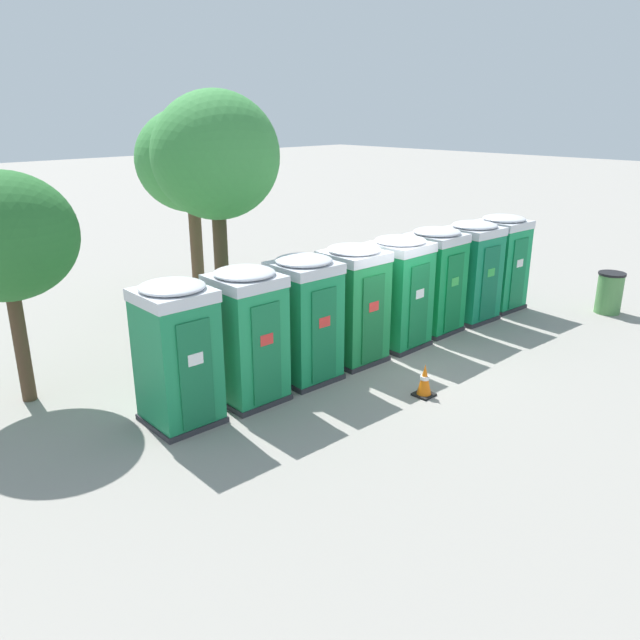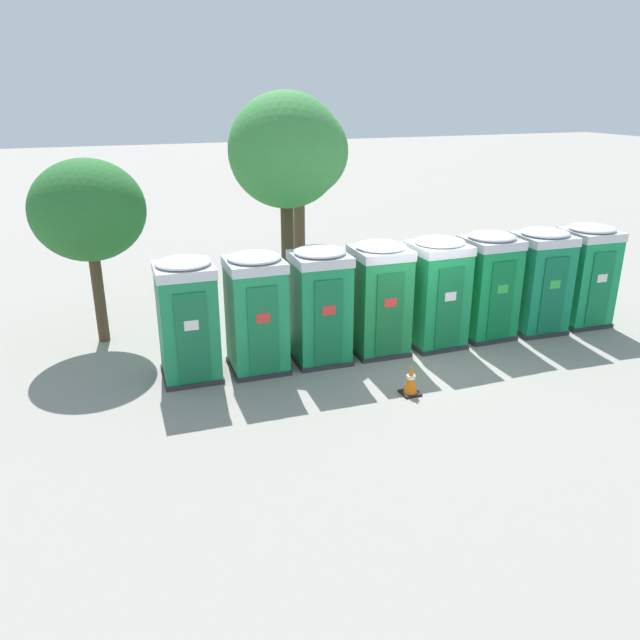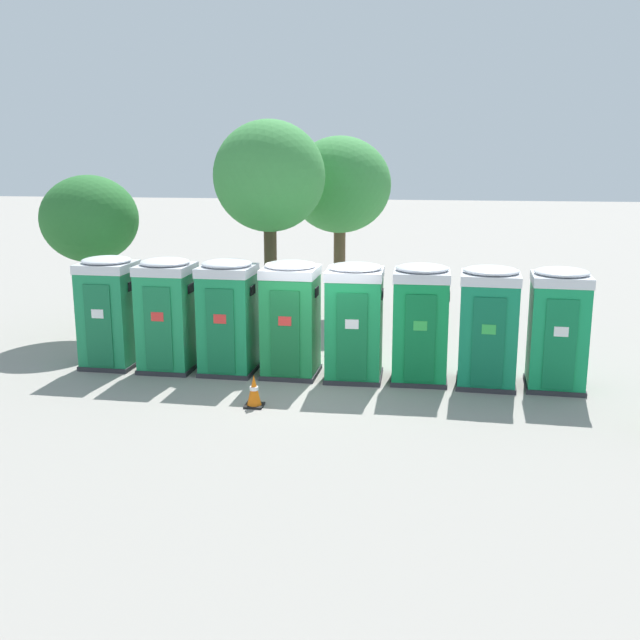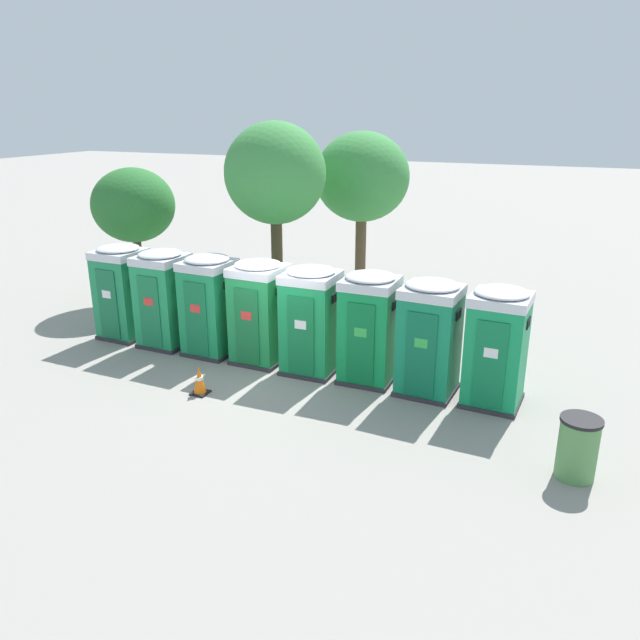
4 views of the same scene
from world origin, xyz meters
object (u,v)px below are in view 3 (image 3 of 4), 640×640
portapotty_5 (421,323)px  street_tree_0 (90,220)px  portapotty_1 (167,314)px  portapotty_2 (228,316)px  portapotty_3 (291,318)px  street_tree_1 (340,186)px  portapotty_4 (354,321)px  portapotty_6 (488,326)px  portapotty_7 (558,328)px  traffic_cone (254,391)px  street_tree_2 (269,178)px  portapotty_0 (110,311)px

portapotty_5 → street_tree_0: size_ratio=0.60×
portapotty_1 → portapotty_2: bearing=-1.0°
portapotty_3 → street_tree_1: bearing=87.1°
portapotty_2 → portapotty_4: size_ratio=1.00×
portapotty_6 → street_tree_1: size_ratio=0.48×
portapotty_2 → portapotty_6: 5.62m
portapotty_1 → portapotty_2: size_ratio=1.00×
portapotty_1 → portapotty_3: bearing=-0.6°
portapotty_3 → street_tree_1: size_ratio=0.48×
street_tree_1 → portapotty_7: bearing=-51.3°
street_tree_1 → traffic_cone: street_tree_1 is taller
portapotty_7 → portapotty_4: bearing=179.0°
portapotty_1 → street_tree_2: street_tree_2 is taller
portapotty_4 → street_tree_0: street_tree_0 is taller
portapotty_2 → portapotty_0: bearing=177.5°
portapotty_7 → portapotty_6: bearing=-179.8°
portapotty_3 → portapotty_2: bearing=179.8°
street_tree_1 → street_tree_2: bearing=-113.7°
portapotty_5 → street_tree_1: size_ratio=0.48×
portapotty_6 → portapotty_3: bearing=177.7°
portapotty_6 → street_tree_0: 10.64m
street_tree_0 → street_tree_2: size_ratio=0.75×
portapotty_6 → street_tree_2: size_ratio=0.45×
portapotty_2 → street_tree_1: 7.14m
portapotty_3 → street_tree_2: street_tree_2 is taller
portapotty_4 → portapotty_6: bearing=-1.6°
portapotty_0 → portapotty_3: same height
portapotty_3 → portapotty_6: bearing=-2.3°
portapotty_1 → portapotty_4: bearing=-1.6°
portapotty_0 → street_tree_0: size_ratio=0.60×
portapotty_4 → portapotty_2: bearing=178.1°
street_tree_0 → street_tree_2: (4.72, 0.32, 1.09)m
portapotty_1 → portapotty_7: (8.43, -0.19, -0.00)m
portapotty_4 → portapotty_0: bearing=177.8°
portapotty_3 → portapotty_7: (5.62, -0.16, 0.00)m
portapotty_2 → traffic_cone: portapotty_2 is taller
portapotty_4 → portapotty_3: bearing=176.5°
portapotty_0 → portapotty_1: 1.41m
portapotty_2 → street_tree_0: street_tree_0 is taller
portapotty_0 → portapotty_6: size_ratio=1.00×
portapotty_7 → traffic_cone: 6.37m
portapotty_5 → portapotty_4: bearing=-178.1°
portapotty_5 → street_tree_2: street_tree_2 is taller
portapotty_0 → portapotty_5: (7.02, -0.17, -0.00)m
portapotty_3 → street_tree_0: street_tree_0 is taller
portapotty_4 → portapotty_6: (2.81, -0.08, -0.00)m
portapotty_1 → portapotty_4: 4.22m
portapotty_0 → street_tree_0: bearing=120.4°
portapotty_3 → portapotty_7: same height
portapotty_0 → portapotty_4: (5.62, -0.22, -0.00)m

